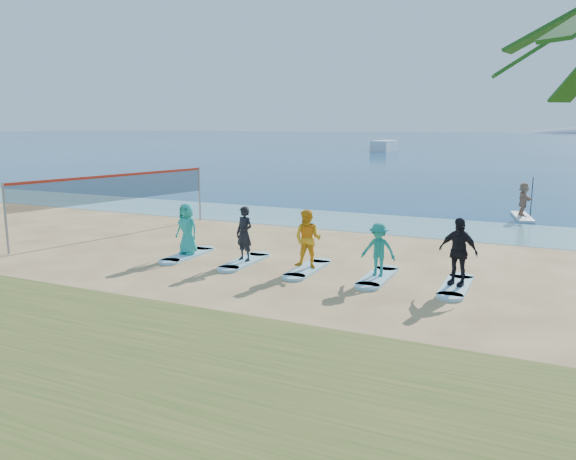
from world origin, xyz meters
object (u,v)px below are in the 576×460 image
at_px(surfboard_1, 245,262).
at_px(surfboard_4, 456,286).
at_px(boat_offshore_a, 384,151).
at_px(student_2, 308,239).
at_px(student_4, 458,251).
at_px(student_0, 187,229).
at_px(surfboard_0, 188,255).
at_px(volleyball_net, 116,188).
at_px(student_3, 378,250).
at_px(surfboard_3, 378,277).
at_px(paddleboarder, 524,199).
at_px(paddleboard, 522,217).
at_px(student_1, 244,234).
at_px(surfboard_2, 308,269).

distance_m(surfboard_1, surfboard_4, 6.70).
bearing_deg(surfboard_4, boat_offshore_a, 106.79).
distance_m(student_2, student_4, 4.46).
height_order(student_0, surfboard_1, student_0).
bearing_deg(student_0, surfboard_0, 0.00).
distance_m(volleyball_net, student_2, 9.56).
xyz_separation_m(surfboard_0, student_4, (8.93, 0.00, 0.99)).
bearing_deg(student_2, student_3, -1.44).
bearing_deg(student_3, volleyball_net, 169.76).
bearing_deg(surfboard_3, surfboard_1, 180.00).
bearing_deg(paddleboarder, boat_offshore_a, 4.29).
bearing_deg(student_4, boat_offshore_a, 123.29).
distance_m(paddleboarder, surfboard_1, 15.55).
height_order(surfboard_0, student_4, student_4).
distance_m(student_0, surfboard_4, 8.98).
relative_size(boat_offshore_a, surfboard_1, 3.29).
xyz_separation_m(paddleboard, paddleboarder, (0.00, 0.00, 0.86)).
height_order(paddleboard, student_3, student_3).
relative_size(student_2, surfboard_3, 0.82).
xyz_separation_m(volleyball_net, surfboard_3, (11.53, -2.03, -1.86)).
height_order(student_2, student_3, student_2).
xyz_separation_m(surfboard_0, student_2, (4.46, 0.00, 0.95)).
distance_m(paddleboarder, boat_offshore_a, 68.55).
relative_size(paddleboard, paddleboarder, 1.87).
relative_size(volleyball_net, student_1, 4.97).
xyz_separation_m(paddleboard, student_2, (-5.53, -13.44, 0.93)).
xyz_separation_m(volleyball_net, student_0, (4.83, -2.03, -0.94)).
height_order(paddleboarder, student_1, student_1).
xyz_separation_m(student_0, surfboard_4, (8.93, 0.00, -0.92)).
distance_m(surfboard_1, student_1, 0.93).
relative_size(volleyball_net, surfboard_0, 4.02).
height_order(surfboard_3, student_3, student_3).
distance_m(paddleboard, surfboard_2, 14.53).
relative_size(surfboard_1, surfboard_4, 1.00).
distance_m(student_1, student_3, 4.47).
distance_m(paddleboarder, student_1, 15.52).
bearing_deg(boat_offshore_a, paddleboard, -67.60).
bearing_deg(volleyball_net, surfboard_3, -10.00).
distance_m(student_2, student_3, 2.24).
distance_m(boat_offshore_a, student_3, 80.31).
xyz_separation_m(boat_offshore_a, surfboard_2, (18.91, -77.48, 0.04)).
xyz_separation_m(paddleboarder, surfboard_0, (-10.00, -13.44, -0.88)).
height_order(paddleboarder, student_2, student_2).
bearing_deg(surfboard_3, boat_offshore_a, 105.26).
bearing_deg(volleyball_net, paddleboard, 37.56).
relative_size(surfboard_4, student_4, 1.17).
height_order(surfboard_2, student_4, student_4).
height_order(paddleboard, surfboard_4, paddleboard).
relative_size(surfboard_1, student_4, 1.17).
bearing_deg(paddleboard, student_2, -123.30).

